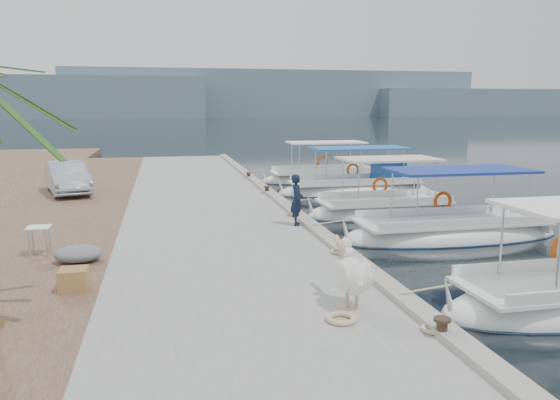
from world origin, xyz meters
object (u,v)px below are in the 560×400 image
at_px(fishing_caique_b, 451,234).
at_px(fishing_caique_c, 383,212).
at_px(parked_car, 67,177).
at_px(fishing_caique_e, 323,179).
at_px(pelican, 352,274).
at_px(fisherman, 297,200).
at_px(fishing_caique_d, 357,189).

bearing_deg(fishing_caique_b, fishing_caique_c, 99.31).
xyz_separation_m(fishing_caique_b, parked_car, (-12.97, 8.97, 1.06)).
height_order(fishing_caique_b, fishing_caique_e, same).
bearing_deg(fishing_caique_c, parked_car, 157.80).
relative_size(fishing_caique_e, pelican, 4.58).
height_order(fishing_caique_b, parked_car, fishing_caique_b).
distance_m(fisherman, parked_car, 11.50).
bearing_deg(fishing_caique_b, fisherman, 171.17).
relative_size(fishing_caique_d, fishing_caique_e, 1.09).
relative_size(fishing_caique_b, pelican, 4.82).
bearing_deg(fishing_caique_b, fishing_caique_e, 90.77).
bearing_deg(fishing_caique_d, fishing_caique_c, -99.29).
height_order(fishing_caique_e, fisherman, fishing_caique_e).
bearing_deg(fishing_caique_d, fishing_caique_b, -91.50).
height_order(fishing_caique_e, parked_car, fishing_caique_e).
relative_size(fishing_caique_e, fisherman, 4.42).
height_order(pelican, fisherman, fisherman).
relative_size(pelican, parked_car, 0.37).
relative_size(fishing_caique_d, parked_car, 1.86).
relative_size(fishing_caique_b, fisherman, 4.65).
xyz_separation_m(pelican, parked_car, (-7.35, 15.28, 0.06)).
xyz_separation_m(fishing_caique_c, fisherman, (-4.26, -3.18, 1.18)).
xyz_separation_m(fishing_caique_c, fishing_caique_e, (0.46, 9.79, -0.00)).
relative_size(fishing_caique_b, fishing_caique_c, 1.21).
bearing_deg(fishing_caique_e, parked_car, -159.58).
xyz_separation_m(fishing_caique_d, fisherman, (-5.15, -8.63, 1.11)).
distance_m(fishing_caique_e, fisherman, 13.84).
bearing_deg(fishing_caique_d, fishing_caique_e, 95.67).
bearing_deg(fisherman, parked_car, 54.70).
height_order(fishing_caique_b, fishing_caique_c, same).
relative_size(fishing_caique_b, fishing_caique_d, 0.96).
bearing_deg(pelican, fisherman, 84.30).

